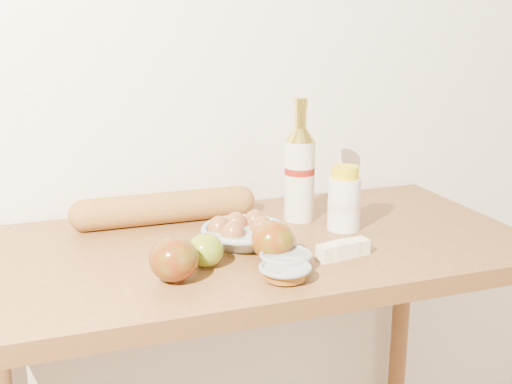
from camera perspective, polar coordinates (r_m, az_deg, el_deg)
back_wall at (r=1.62m, az=-4.32°, el=12.91°), size 3.50×0.02×2.60m
table at (r=1.43m, az=-0.40°, el=-9.10°), size 1.20×0.60×0.90m
bourbon_bottle at (r=1.51m, az=3.90°, el=1.84°), size 0.09×0.09×0.29m
cream_bottle at (r=1.46m, az=7.85°, el=-0.74°), size 0.08×0.08×0.15m
egg_bowl at (r=1.36m, az=-1.19°, el=-3.64°), size 0.21×0.21×0.06m
baguette at (r=1.51m, az=-8.08°, el=-1.40°), size 0.44×0.08×0.07m
apple_yellowgreen at (r=1.25m, az=-4.52°, el=-5.18°), size 0.09×0.09×0.07m
apple_redgreen_front at (r=1.19m, az=-7.31°, el=-5.94°), size 0.11×0.11×0.08m
apple_redgreen_right at (r=1.28m, az=1.48°, el=-4.32°), size 0.10×0.10×0.08m
sugar_bowl at (r=1.25m, az=2.67°, el=-6.00°), size 0.13×0.13×0.03m
syrup_bowl at (r=1.19m, az=2.61°, el=-7.11°), size 0.11×0.11×0.03m
butter_stick at (r=1.31m, az=7.75°, el=-5.10°), size 0.12×0.05×0.03m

